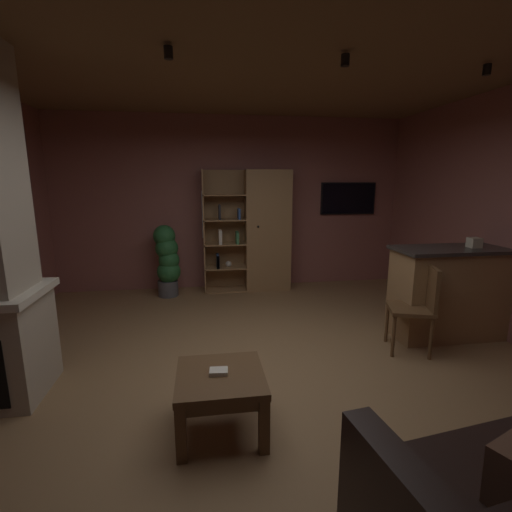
{
  "coord_description": "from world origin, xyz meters",
  "views": [
    {
      "loc": [
        -0.51,
        -3.03,
        1.77
      ],
      "look_at": [
        0.0,
        0.4,
        1.05
      ],
      "focal_mm": 25.45,
      "sensor_mm": 36.0,
      "label": 1
    }
  ],
  "objects_px": {
    "bookshelf_cabinet": "(261,232)",
    "table_book_0": "(219,372)",
    "kitchen_bar_counter": "(460,292)",
    "potted_floor_plant": "(167,259)",
    "dining_chair": "(419,303)",
    "wall_mounted_tv": "(348,198)",
    "coffee_table": "(221,385)",
    "tissue_box": "(474,243)"
  },
  "relations": [
    {
      "from": "bookshelf_cabinet",
      "to": "table_book_0",
      "type": "xyz_separation_m",
      "value": [
        -0.87,
        -3.44,
        -0.5
      ]
    },
    {
      "from": "kitchen_bar_counter",
      "to": "potted_floor_plant",
      "type": "bearing_deg",
      "value": 149.84
    },
    {
      "from": "dining_chair",
      "to": "potted_floor_plant",
      "type": "bearing_deg",
      "value": 139.78
    },
    {
      "from": "bookshelf_cabinet",
      "to": "wall_mounted_tv",
      "type": "height_order",
      "value": "bookshelf_cabinet"
    },
    {
      "from": "table_book_0",
      "to": "bookshelf_cabinet",
      "type": "bearing_deg",
      "value": 75.88
    },
    {
      "from": "dining_chair",
      "to": "wall_mounted_tv",
      "type": "relative_size",
      "value": 0.96
    },
    {
      "from": "kitchen_bar_counter",
      "to": "coffee_table",
      "type": "distance_m",
      "value": 3.08
    },
    {
      "from": "table_book_0",
      "to": "dining_chair",
      "type": "height_order",
      "value": "dining_chair"
    },
    {
      "from": "tissue_box",
      "to": "dining_chair",
      "type": "bearing_deg",
      "value": -159.99
    },
    {
      "from": "kitchen_bar_counter",
      "to": "tissue_box",
      "type": "bearing_deg",
      "value": -13.95
    },
    {
      "from": "dining_chair",
      "to": "bookshelf_cabinet",
      "type": "bearing_deg",
      "value": 116.49
    },
    {
      "from": "tissue_box",
      "to": "dining_chair",
      "type": "relative_size",
      "value": 0.13
    },
    {
      "from": "bookshelf_cabinet",
      "to": "tissue_box",
      "type": "bearing_deg",
      "value": -47.2
    },
    {
      "from": "bookshelf_cabinet",
      "to": "dining_chair",
      "type": "xyz_separation_m",
      "value": [
        1.24,
        -2.5,
        -0.43
      ]
    },
    {
      "from": "dining_chair",
      "to": "kitchen_bar_counter",
      "type": "bearing_deg",
      "value": 23.84
    },
    {
      "from": "wall_mounted_tv",
      "to": "kitchen_bar_counter",
      "type": "bearing_deg",
      "value": -80.27
    },
    {
      "from": "kitchen_bar_counter",
      "to": "dining_chair",
      "type": "distance_m",
      "value": 0.77
    },
    {
      "from": "kitchen_bar_counter",
      "to": "potted_floor_plant",
      "type": "distance_m",
      "value": 3.99
    },
    {
      "from": "kitchen_bar_counter",
      "to": "coffee_table",
      "type": "height_order",
      "value": "kitchen_bar_counter"
    },
    {
      "from": "tissue_box",
      "to": "table_book_0",
      "type": "xyz_separation_m",
      "value": [
        -2.91,
        -1.24,
        -0.64
      ]
    },
    {
      "from": "tissue_box",
      "to": "potted_floor_plant",
      "type": "relative_size",
      "value": 0.11
    },
    {
      "from": "dining_chair",
      "to": "potted_floor_plant",
      "type": "xyz_separation_m",
      "value": [
        -2.74,
        2.32,
        0.06
      ]
    },
    {
      "from": "kitchen_bar_counter",
      "to": "dining_chair",
      "type": "relative_size",
      "value": 1.7
    },
    {
      "from": "coffee_table",
      "to": "potted_floor_plant",
      "type": "bearing_deg",
      "value": 101.12
    },
    {
      "from": "kitchen_bar_counter",
      "to": "wall_mounted_tv",
      "type": "bearing_deg",
      "value": 99.73
    },
    {
      "from": "tissue_box",
      "to": "wall_mounted_tv",
      "type": "xyz_separation_m",
      "value": [
        -0.5,
        2.42,
        0.38
      ]
    },
    {
      "from": "table_book_0",
      "to": "potted_floor_plant",
      "type": "bearing_deg",
      "value": 100.95
    },
    {
      "from": "potted_floor_plant",
      "to": "bookshelf_cabinet",
      "type": "bearing_deg",
      "value": 6.78
    },
    {
      "from": "potted_floor_plant",
      "to": "table_book_0",
      "type": "bearing_deg",
      "value": -79.05
    },
    {
      "from": "tissue_box",
      "to": "dining_chair",
      "type": "xyz_separation_m",
      "value": [
        -0.8,
        -0.29,
        -0.57
      ]
    },
    {
      "from": "dining_chair",
      "to": "wall_mounted_tv",
      "type": "distance_m",
      "value": 2.88
    },
    {
      "from": "tissue_box",
      "to": "dining_chair",
      "type": "distance_m",
      "value": 1.02
    },
    {
      "from": "table_book_0",
      "to": "potted_floor_plant",
      "type": "height_order",
      "value": "potted_floor_plant"
    },
    {
      "from": "kitchen_bar_counter",
      "to": "table_book_0",
      "type": "bearing_deg",
      "value": -155.94
    },
    {
      "from": "dining_chair",
      "to": "wall_mounted_tv",
      "type": "xyz_separation_m",
      "value": [
        0.3,
        2.71,
        0.95
      ]
    },
    {
      "from": "dining_chair",
      "to": "coffee_table",
      "type": "bearing_deg",
      "value": -155.61
    },
    {
      "from": "bookshelf_cabinet",
      "to": "potted_floor_plant",
      "type": "xyz_separation_m",
      "value": [
        -1.5,
        -0.18,
        -0.37
      ]
    },
    {
      "from": "dining_chair",
      "to": "wall_mounted_tv",
      "type": "bearing_deg",
      "value": 83.72
    },
    {
      "from": "coffee_table",
      "to": "table_book_0",
      "type": "distance_m",
      "value": 0.11
    },
    {
      "from": "coffee_table",
      "to": "wall_mounted_tv",
      "type": "distance_m",
      "value": 4.52
    },
    {
      "from": "table_book_0",
      "to": "kitchen_bar_counter",
      "type": "bearing_deg",
      "value": 24.06
    },
    {
      "from": "coffee_table",
      "to": "dining_chair",
      "type": "bearing_deg",
      "value": 24.39
    }
  ]
}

